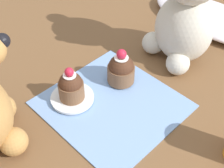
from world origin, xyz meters
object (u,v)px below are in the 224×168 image
Objects in this scene: cupcake_near_cream_bear at (121,69)px; cupcake_near_tan_bear at (71,86)px; saucer_plate at (72,98)px; teddy_bear_cream at (185,10)px.

cupcake_near_tan_bear is at bearing -105.72° from cupcake_near_cream_bear.
cupcake_near_cream_bear reaches higher than saucer_plate.
saucer_plate is at bearing -105.72° from cupcake_near_cream_bear.
cupcake_near_cream_bear is at bearing -88.44° from teddy_bear_cream.
teddy_bear_cream is at bearing 78.99° from cupcake_near_cream_bear.
cupcake_near_tan_bear is (-0.06, -0.25, -0.08)m from teddy_bear_cream.
teddy_bear_cream is 0.27m from cupcake_near_tan_bear.
cupcake_near_cream_bear and cupcake_near_tan_bear have the same top height.
cupcake_near_tan_bear reaches higher than saucer_plate.
teddy_bear_cream is at bearing 77.04° from saucer_plate.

